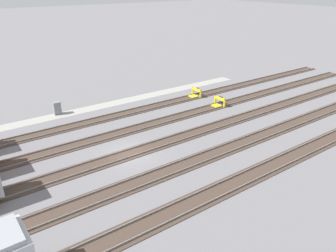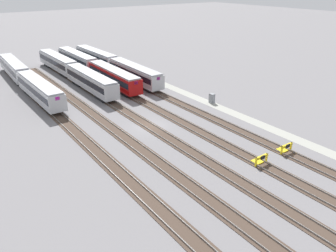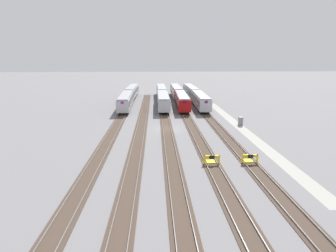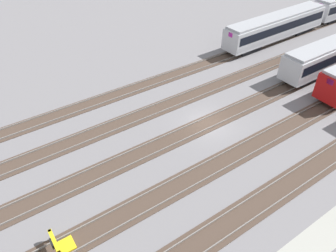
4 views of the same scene
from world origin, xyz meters
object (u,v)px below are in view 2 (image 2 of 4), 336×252
subway_car_back_row_centre (135,73)px  electrical_cabinet (212,98)px  subway_car_front_row_centre (77,59)px  subway_car_back_row_leftmost (58,62)px  bumper_stop_near_inner_track (260,160)px  subway_car_front_row_rightmost (14,68)px  bumper_stop_nearest_track (285,148)px  subway_car_front_row_left_inner (114,77)px  subway_car_front_row_right_inner (96,57)px  subway_car_front_row_leftmost (40,90)px  subway_car_back_row_rightmost (91,81)px

subway_car_back_row_centre → electrical_cabinet: 18.79m
electrical_cabinet → subway_car_back_row_centre: bearing=15.0°
subway_car_front_row_centre → subway_car_back_row_centre: same height
subway_car_front_row_centre → subway_car_back_row_leftmost: same height
subway_car_back_row_leftmost → electrical_cabinet: 39.68m
bumper_stop_near_inner_track → subway_car_front_row_rightmost: bearing=14.4°
bumper_stop_nearest_track → bumper_stop_near_inner_track: (-0.05, 4.77, 0.00)m
bumper_stop_near_inner_track → electrical_cabinet: (18.56, -9.61, 0.29)m
subway_car_front_row_left_inner → subway_car_back_row_leftmost: size_ratio=1.00×
subway_car_front_row_right_inner → electrical_cabinet: 37.24m
subway_car_front_row_leftmost → subway_car_back_row_centre: size_ratio=1.00×
subway_car_back_row_centre → electrical_cabinet: (-18.11, -4.85, -1.24)m
subway_car_front_row_rightmost → bumper_stop_nearest_track: subway_car_front_row_rightmost is taller
subway_car_front_row_rightmost → subway_car_front_row_leftmost: bearing=-180.0°
subway_car_back_row_leftmost → bumper_stop_nearest_track: subway_car_back_row_leftmost is taller
subway_car_front_row_right_inner → bumper_stop_nearest_track: 55.44m
subway_car_front_row_rightmost → subway_car_back_row_rightmost: (-19.03, -9.49, 0.00)m
subway_car_front_row_rightmost → subway_car_back_row_centre: same height
subway_car_front_row_leftmost → subway_car_front_row_rightmost: 19.03m
subway_car_front_row_left_inner → subway_car_front_row_centre: 19.16m
subway_car_back_row_leftmost → bumper_stop_near_inner_track: subway_car_back_row_leftmost is taller
subway_car_front_row_right_inner → bumper_stop_nearest_track: size_ratio=9.01×
subway_car_front_row_leftmost → subway_car_back_row_leftmost: bearing=-26.8°
subway_car_front_row_right_inner → subway_car_back_row_rightmost: 21.12m
subway_car_front_row_left_inner → subway_car_front_row_right_inner: size_ratio=1.00×
subway_car_front_row_centre → subway_car_front_row_right_inner: bearing=-94.2°
subway_car_front_row_leftmost → subway_car_front_row_rightmost: same height
subway_car_front_row_centre → subway_car_back_row_rightmost: (-19.15, 4.85, 0.00)m
subway_car_front_row_centre → subway_car_back_row_rightmost: bearing=165.8°
subway_car_back_row_rightmost → subway_car_front_row_rightmost: bearing=26.5°
subway_car_back_row_rightmost → bumper_stop_nearest_track: subway_car_back_row_rightmost is taller
subway_car_back_row_leftmost → subway_car_front_row_left_inner: bearing=-165.7°
subway_car_back_row_rightmost → subway_car_front_row_centre: bearing=-14.2°
subway_car_front_row_rightmost → electrical_cabinet: (-37.14, -23.92, -1.24)m
subway_car_front_row_centre → subway_car_front_row_right_inner: size_ratio=1.00×
subway_car_front_row_centre → subway_car_back_row_centre: (-19.15, -4.73, 0.00)m
subway_car_front_row_left_inner → subway_car_back_row_leftmost: (18.83, 4.80, 0.00)m
electrical_cabinet → bumper_stop_nearest_track: bearing=165.3°
subway_car_back_row_rightmost → subway_car_front_row_right_inner: bearing=-27.1°
subway_car_front_row_right_inner → bumper_stop_nearest_track: bearing=180.0°
subway_car_front_row_leftmost → bumper_stop_nearest_track: 41.32m
subway_car_front_row_centre → subway_car_front_row_right_inner: (-0.35, -4.78, 0.00)m
subway_car_front_row_right_inner → subway_car_back_row_centre: bearing=179.8°
bumper_stop_nearest_track → bumper_stop_near_inner_track: same height
subway_car_front_row_leftmost → subway_car_front_row_right_inner: (18.80, -19.12, 0.00)m
subway_car_back_row_centre → bumper_stop_nearest_track: subway_car_back_row_centre is taller
subway_car_front_row_right_inner → subway_car_back_row_rightmost: same height
subway_car_front_row_right_inner → bumper_stop_nearest_track: (-55.42, 0.04, -1.53)m
subway_car_front_row_leftmost → electrical_cabinet: subway_car_front_row_leftmost is taller
subway_car_front_row_left_inner → subway_car_back_row_centre: 4.77m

